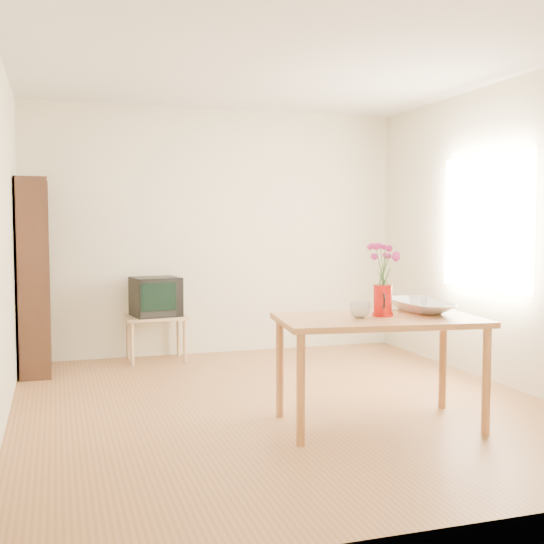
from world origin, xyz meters
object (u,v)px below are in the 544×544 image
object	(u,v)px
television	(155,296)
mug	(360,310)
table	(379,329)
bowl	(420,280)
pitcher	(383,302)

from	to	relation	value
television	mug	bearing A→B (deg)	-78.18
table	bowl	xyz separation A→B (m)	(0.42, 0.19, 0.31)
bowl	television	bearing A→B (deg)	121.82
bowl	television	world-z (taller)	bowl
mug	television	world-z (taller)	mug
table	television	xyz separation A→B (m)	(-1.14, 2.70, -0.01)
table	bowl	size ratio (longest dim) A/B	2.99
bowl	television	distance (m)	2.97
pitcher	television	bearing A→B (deg)	136.29
mug	bowl	bearing A→B (deg)	-161.76
table	mug	size ratio (longest dim) A/B	10.50
bowl	television	size ratio (longest dim) A/B	0.96
pitcher	television	size ratio (longest dim) A/B	0.43
bowl	mug	bearing A→B (deg)	-162.43
pitcher	bowl	distance (m)	0.41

